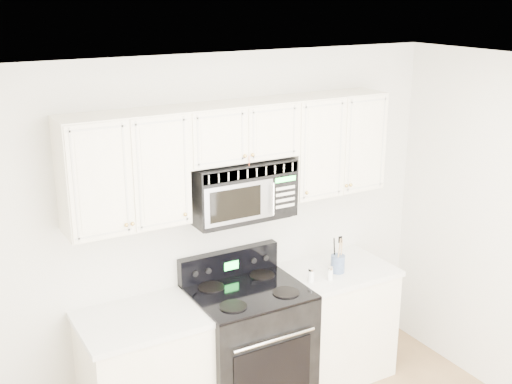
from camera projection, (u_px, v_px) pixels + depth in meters
room at (378, 331)px, 3.36m from camera, size 3.51×3.51×2.61m
base_cabinet_left at (146, 380)px, 4.44m from camera, size 0.86×0.65×0.92m
base_cabinet_right at (333, 324)px, 5.19m from camera, size 0.86×0.65×0.92m
range at (248, 345)px, 4.77m from camera, size 0.81×0.74×1.13m
upper_cabinets at (236, 151)px, 4.49m from camera, size 2.44×0.37×0.75m
microwave at (240, 189)px, 4.55m from camera, size 0.75×0.43×0.42m
utensil_crock at (338, 263)px, 4.95m from camera, size 0.11×0.11×0.29m
shaker_salt at (311, 275)px, 4.78m from camera, size 0.05×0.05×0.11m
shaker_pepper at (330, 273)px, 4.82m from camera, size 0.04×0.04×0.10m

